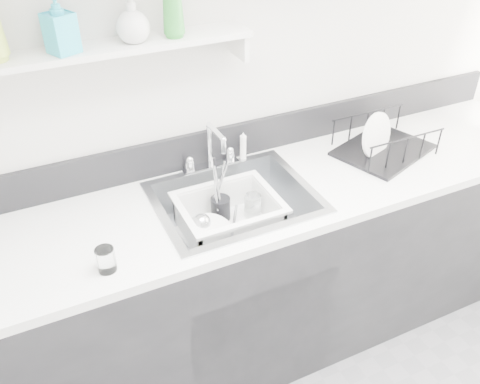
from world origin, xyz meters
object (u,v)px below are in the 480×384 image
counter_run (235,280)px  wash_tub (229,217)px  sink (235,215)px  dish_rack (385,137)px

counter_run → wash_tub: size_ratio=7.88×
sink → wash_tub: (-0.03, 0.00, 0.00)m
wash_tub → counter_run: bearing=-3.1°
dish_rack → sink: bearing=164.0°
counter_run → wash_tub: (-0.03, 0.00, 0.37)m
counter_run → wash_tub: counter_run is taller
wash_tub → dish_rack: 0.82m
sink → wash_tub: bearing=176.9°
sink → dish_rack: 0.80m
sink → dish_rack: size_ratio=1.51×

